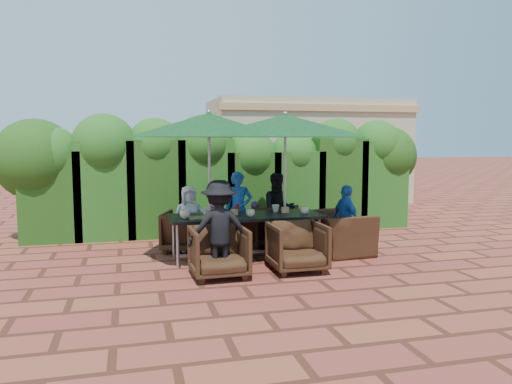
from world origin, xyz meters
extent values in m
plane|color=brown|center=(0.00, 0.00, 0.00)|extent=(80.00, 80.00, 0.00)
cube|color=black|center=(-0.17, -0.21, 0.72)|extent=(2.52, 0.90, 0.05)
cube|color=gray|center=(-0.17, -0.21, 0.12)|extent=(2.32, 0.05, 0.05)
cylinder|color=gray|center=(-1.33, -0.56, 0.35)|extent=(0.05, 0.05, 0.70)
cylinder|color=gray|center=(-1.33, 0.14, 0.35)|extent=(0.05, 0.05, 0.70)
cylinder|color=gray|center=(0.99, -0.56, 0.35)|extent=(0.05, 0.05, 0.70)
cylinder|color=gray|center=(0.99, 0.14, 0.35)|extent=(0.05, 0.05, 0.70)
cylinder|color=gray|center=(-0.78, -0.27, 0.01)|extent=(0.44, 0.44, 0.03)
cylinder|color=gray|center=(-0.78, -0.27, 1.20)|extent=(0.04, 0.04, 2.40)
cone|color=black|center=(-0.78, -0.27, 2.22)|extent=(2.53, 2.53, 0.38)
sphere|color=gray|center=(-0.78, -0.27, 2.42)|extent=(0.08, 0.08, 0.08)
cylinder|color=gray|center=(0.52, -0.15, 0.01)|extent=(0.44, 0.44, 0.03)
cylinder|color=gray|center=(0.52, -0.15, 1.20)|extent=(0.04, 0.04, 2.40)
cone|color=black|center=(0.52, -0.15, 2.22)|extent=(2.89, 2.89, 0.38)
sphere|color=gray|center=(0.52, -0.15, 2.42)|extent=(0.08, 0.08, 0.08)
imported|color=black|center=(-1.07, 0.65, 0.40)|extent=(0.97, 0.94, 0.80)
imported|color=black|center=(-0.09, 0.71, 0.38)|extent=(0.90, 0.87, 0.76)
imported|color=black|center=(0.61, 0.69, 0.42)|extent=(1.05, 1.02, 0.84)
imported|color=black|center=(-0.80, -1.17, 0.41)|extent=(0.82, 0.77, 0.82)
imported|color=black|center=(0.41, -1.13, 0.41)|extent=(0.80, 0.75, 0.82)
imported|color=black|center=(1.49, -0.19, 0.48)|extent=(0.79, 1.16, 0.97)
imported|color=silver|center=(-1.01, 0.72, 0.58)|extent=(0.59, 0.37, 1.17)
imported|color=blue|center=(-0.09, 0.75, 0.70)|extent=(0.56, 0.48, 1.40)
imported|color=black|center=(0.66, 0.67, 0.69)|extent=(0.67, 0.43, 1.37)
imported|color=black|center=(-0.78, -1.10, 0.71)|extent=(0.91, 0.44, 1.41)
imported|color=blue|center=(1.58, -0.30, 0.61)|extent=(0.47, 0.76, 1.21)
imported|color=#CC4881|center=(-0.53, 0.93, 0.39)|extent=(0.32, 0.28, 0.79)
imported|color=#9253B4|center=(0.25, 0.86, 0.42)|extent=(0.37, 0.34, 0.84)
imported|color=#298C26|center=(1.87, 4.31, 0.77)|extent=(1.52, 0.91, 1.53)
imported|color=#CC4881|center=(2.39, 4.48, 0.94)|extent=(0.96, 0.65, 1.89)
imported|color=gray|center=(3.15, 4.24, 0.91)|extent=(1.28, 0.96, 1.82)
imported|color=beige|center=(-1.19, -0.32, 0.82)|extent=(0.17, 0.17, 0.14)
imported|color=beige|center=(-0.82, -0.06, 0.81)|extent=(0.13, 0.13, 0.12)
imported|color=beige|center=(-0.15, -0.42, 0.81)|extent=(0.15, 0.15, 0.12)
imported|color=beige|center=(0.40, 0.00, 0.81)|extent=(0.13, 0.13, 0.13)
imported|color=beige|center=(0.81, -0.34, 0.81)|extent=(0.15, 0.15, 0.12)
cylinder|color=#B20C0A|center=(-0.32, -0.16, 0.83)|extent=(0.04, 0.04, 0.17)
cylinder|color=#4C230C|center=(-0.29, -0.12, 0.83)|extent=(0.04, 0.04, 0.17)
cube|color=#967449|center=(-0.95, -0.34, 0.76)|extent=(0.35, 0.25, 0.02)
cube|color=tan|center=(-0.37, -0.19, 0.80)|extent=(0.12, 0.06, 0.10)
cube|color=tan|center=(0.53, -0.14, 0.80)|extent=(0.12, 0.06, 0.10)
cube|color=#143B10|center=(-3.50, 2.30, 0.88)|extent=(1.15, 0.95, 1.77)
sphere|color=#143B10|center=(-3.50, 2.30, 1.67)|extent=(1.18, 1.18, 1.18)
cube|color=#143B10|center=(-2.50, 2.30, 0.98)|extent=(1.15, 0.95, 1.96)
sphere|color=#143B10|center=(-2.50, 2.30, 1.86)|extent=(1.29, 1.29, 1.29)
cube|color=#143B10|center=(-1.50, 2.30, 0.99)|extent=(1.15, 0.95, 1.98)
sphere|color=#143B10|center=(-1.50, 2.30, 1.88)|extent=(1.11, 1.11, 1.11)
cube|color=#143B10|center=(-0.50, 2.30, 1.00)|extent=(1.15, 0.95, 1.99)
sphere|color=#143B10|center=(-0.50, 2.30, 1.89)|extent=(1.25, 1.25, 1.25)
cube|color=#143B10|center=(0.50, 2.30, 0.86)|extent=(1.15, 0.95, 1.72)
sphere|color=#143B10|center=(0.50, 2.30, 1.62)|extent=(1.18, 1.18, 1.18)
cube|color=#143B10|center=(1.50, 2.30, 0.87)|extent=(1.15, 0.95, 1.73)
sphere|color=#143B10|center=(1.50, 2.30, 1.63)|extent=(1.06, 1.06, 1.06)
cube|color=#143B10|center=(2.50, 2.30, 1.01)|extent=(1.15, 0.95, 2.01)
sphere|color=#143B10|center=(2.50, 2.30, 1.91)|extent=(1.10, 1.10, 1.10)
cube|color=#143B10|center=(3.50, 2.30, 0.98)|extent=(1.15, 0.95, 1.96)
sphere|color=#143B10|center=(3.50, 2.30, 1.86)|extent=(1.15, 1.15, 1.15)
sphere|color=#143B10|center=(-3.80, 2.40, 1.60)|extent=(1.60, 1.60, 1.60)
sphere|color=#143B10|center=(3.80, 2.40, 1.60)|extent=(1.40, 1.40, 1.40)
cube|color=tan|center=(3.50, 7.00, 1.60)|extent=(6.00, 3.00, 3.20)
cube|color=tan|center=(3.50, 5.55, 2.90)|extent=(6.20, 0.25, 0.20)
camera|label=1|loc=(-2.03, -8.16, 2.00)|focal=35.00mm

